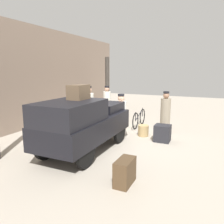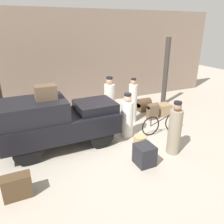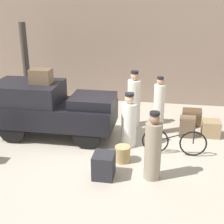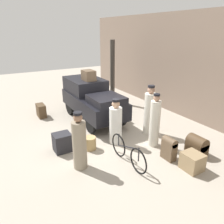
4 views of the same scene
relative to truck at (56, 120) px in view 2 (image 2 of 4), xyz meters
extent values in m
plane|color=#A89E8E|center=(1.73, -0.29, -0.95)|extent=(30.00, 30.00, 0.00)
cube|color=gray|center=(1.73, 3.78, 1.30)|extent=(16.00, 0.15, 4.50)
cylinder|color=#38332D|center=(5.79, 1.99, 0.69)|extent=(0.24, 0.24, 3.28)
cylinder|color=black|center=(1.28, 0.69, -0.54)|extent=(0.83, 0.12, 0.83)
cylinder|color=black|center=(1.28, -0.69, -0.54)|extent=(0.83, 0.12, 0.83)
cylinder|color=black|center=(-1.00, 0.69, -0.54)|extent=(0.83, 0.12, 0.83)
cylinder|color=black|center=(-1.00, -0.69, -0.54)|extent=(0.83, 0.12, 0.83)
cube|color=black|center=(0.14, 0.00, -0.19)|extent=(3.68, 1.53, 0.66)
cube|color=black|center=(-0.68, 0.00, 0.44)|extent=(2.02, 1.41, 0.61)
cube|color=black|center=(1.34, 0.00, 0.28)|extent=(1.29, 1.20, 0.30)
torus|color=black|center=(4.26, -0.62, -0.58)|extent=(0.74, 0.04, 0.74)
torus|color=black|center=(3.23, -0.62, -0.58)|extent=(0.74, 0.04, 0.74)
cylinder|color=#232328|center=(3.75, -0.62, -0.40)|extent=(1.04, 0.04, 0.40)
cylinder|color=#232328|center=(3.23, -0.62, -0.39)|extent=(0.04, 0.04, 0.38)
cylinder|color=#232328|center=(4.26, -0.62, -0.37)|extent=(0.04, 0.04, 0.42)
cylinder|color=tan|center=(2.40, -1.22, -0.74)|extent=(0.41, 0.41, 0.43)
cylinder|color=gray|center=(3.21, -1.90, -0.24)|extent=(0.40, 0.40, 1.43)
sphere|color=#936B51|center=(3.21, -1.90, 0.60)|extent=(0.25, 0.25, 0.25)
cylinder|color=black|center=(3.21, -1.90, 0.72)|extent=(0.23, 0.23, 0.07)
cylinder|color=white|center=(2.45, -0.25, -0.31)|extent=(0.43, 0.43, 1.30)
sphere|color=tan|center=(2.45, -0.25, 0.48)|extent=(0.27, 0.27, 0.27)
cylinder|color=black|center=(2.45, -0.25, 0.62)|extent=(0.26, 0.26, 0.07)
cylinder|color=silver|center=(2.44, 1.25, -0.17)|extent=(0.43, 0.43, 1.58)
sphere|color=tan|center=(2.44, 1.25, 0.76)|extent=(0.26, 0.26, 0.26)
cylinder|color=black|center=(2.44, 1.25, 0.89)|extent=(0.25, 0.25, 0.07)
cylinder|color=silver|center=(3.27, 0.78, -0.15)|extent=(0.34, 0.34, 1.60)
sphere|color=tan|center=(3.27, 0.78, 0.75)|extent=(0.21, 0.21, 0.21)
cylinder|color=black|center=(3.27, 0.78, 0.86)|extent=(0.20, 0.20, 0.06)
cube|color=#4C3823|center=(-1.35, -1.92, -0.66)|extent=(0.64, 0.33, 0.58)
cube|color=#937A56|center=(4.91, 0.80, -0.70)|extent=(0.55, 0.50, 0.51)
cube|color=#232328|center=(2.05, -2.04, -0.65)|extent=(0.51, 0.55, 0.61)
cube|color=#4C3823|center=(4.38, 1.62, -0.76)|extent=(0.61, 0.43, 0.39)
cylinder|color=#4C3823|center=(4.38, 1.62, -0.56)|extent=(0.61, 0.43, 0.43)
cube|color=brown|center=(4.17, 0.61, -0.65)|extent=(0.46, 0.25, 0.60)
cylinder|color=brown|center=(4.17, 0.61, -0.35)|extent=(0.46, 0.25, 0.25)
cube|color=brown|center=(-0.22, 0.00, 0.96)|extent=(0.62, 0.45, 0.43)
camera|label=1|loc=(-5.62, -3.57, 1.58)|focal=35.00mm
camera|label=2|loc=(-1.07, -6.53, 2.81)|focal=35.00mm
camera|label=3|loc=(3.34, -8.51, 3.25)|focal=50.00mm
camera|label=4|loc=(8.32, -3.83, 2.80)|focal=35.00mm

